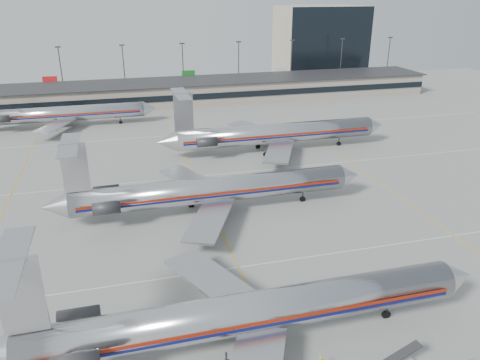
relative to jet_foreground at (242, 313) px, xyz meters
name	(u,v)px	position (x,y,z in m)	size (l,w,h in m)	color
ground	(264,321)	(3.05, 2.69, -3.59)	(260.00, 260.00, 0.00)	gray
apron_markings	(238,267)	(3.05, 12.69, -3.58)	(160.00, 0.15, 0.02)	silver
terminal	(160,93)	(3.05, 100.67, -0.43)	(162.00, 17.00, 6.25)	gray
light_mast_row	(154,66)	(3.05, 114.69, 4.99)	(163.60, 0.40, 15.28)	#38383D
distant_building	(320,42)	(65.05, 130.69, 8.91)	(30.00, 20.00, 25.00)	tan
jet_foreground	(242,313)	(0.00, 0.00, 0.00)	(47.27, 27.83, 12.37)	silver
jet_second_row	(207,190)	(2.38, 28.15, -0.01)	(47.18, 27.78, 12.35)	silver
jet_third_row	(272,133)	(20.52, 52.30, 0.21)	(47.87, 29.44, 13.09)	silver
jet_back_row	(61,114)	(-21.97, 81.81, -0.19)	(42.84, 26.35, 11.71)	silver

